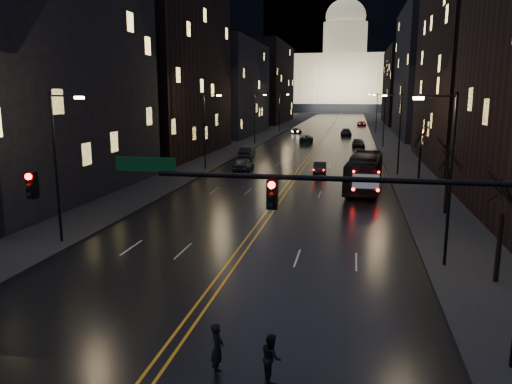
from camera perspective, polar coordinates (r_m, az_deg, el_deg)
The scene contains 37 objects.
ground at distance 19.48m, azimuth -8.88°, elevation -16.23°, with size 900.00×900.00×0.00m, color black.
road at distance 146.60m, azimuth 8.73°, elevation 7.58°, with size 20.00×320.00×0.02m, color black.
sidewalk_left at distance 147.85m, azimuth 3.26°, elevation 7.74°, with size 8.00×320.00×0.16m, color black.
sidewalk_right at distance 146.68m, azimuth 14.25°, elevation 7.40°, with size 8.00×320.00×0.16m, color black.
center_line at distance 146.60m, azimuth 8.73°, elevation 7.58°, with size 0.62×320.00×0.01m, color orange.
building_left_near at distance 46.89m, azimuth -24.92°, elevation 12.71°, with size 12.00×28.00×22.00m, color black.
building_left_mid at distance 75.43m, azimuth -10.38°, elevation 14.87°, with size 12.00×30.00×28.00m, color black.
building_left_far at distance 111.55m, azimuth -3.06°, elevation 11.73°, with size 12.00×34.00×20.00m, color black.
building_left_dist at distance 158.57m, azimuth 1.25°, elevation 12.30°, with size 12.00×40.00×24.00m, color black.
building_right_tall at distance 68.60m, azimuth 24.85°, elevation 18.65°, with size 12.00×30.00×38.00m, color black.
building_right_mid at distance 109.30m, azimuth 19.38°, elevation 12.71°, with size 12.00×34.00×26.00m, color black.
building_right_dist at distance 156.93m, azimuth 16.86°, elevation 11.48°, with size 12.00×40.00×22.00m, color black.
mountain_ridge at distance 401.58m, azimuth 16.71°, elevation 18.77°, with size 520.00×60.00×130.00m, color black.
capitol at distance 266.40m, azimuth 10.00°, elevation 12.80°, with size 90.00×50.00×58.50m.
traffic_signal at distance 16.65m, azimuth 10.07°, elevation -2.27°, with size 17.29×0.45×7.00m.
streetlamp_right_near at distance 26.90m, azimuth 21.03°, elevation 2.23°, with size 2.13×0.25×9.00m.
streetlamp_left_near at distance 31.43m, azimuth -21.66°, elevation 3.38°, with size 2.13×0.25×9.00m.
streetlamp_right_mid at distance 56.53m, azimuth 15.93°, elevation 6.87°, with size 2.13×0.25×9.00m.
streetlamp_left_mid at distance 58.82m, azimuth -5.73°, elevation 7.39°, with size 2.13×0.25×9.00m.
streetlamp_right_far at distance 86.42m, azimuth 14.33°, elevation 8.30°, with size 2.13×0.25×9.00m.
streetlamp_left_far at distance 87.93m, azimuth -0.04°, elevation 8.69°, with size 2.13×0.25×9.00m.
streetlamp_right_dist at distance 116.36m, azimuth 13.55°, elevation 8.99°, with size 2.13×0.25×9.00m.
streetlamp_left_dist at distance 117.49m, azimuth 2.82°, elevation 9.31°, with size 2.13×0.25×9.00m.
tree_right_near at distance 25.55m, azimuth 26.52°, elevation 0.08°, with size 2.40×2.40×6.65m.
tree_right_mid at distance 39.07m, azimuth 21.20°, elevation 3.97°, with size 2.40×2.40×6.65m.
tree_right_far at distance 54.82m, azimuth 18.35°, elevation 6.02°, with size 2.40×2.40×6.65m.
bus at distance 48.10m, azimuth 12.28°, elevation 2.23°, with size 2.77×11.86×3.30m, color black.
oncoming_car_a at distance 58.29m, azimuth -1.47°, elevation 3.19°, with size 1.92×4.78×1.63m, color black.
oncoming_car_b at distance 70.13m, azimuth -1.04°, elevation 4.53°, with size 1.67×4.78×1.57m, color black.
oncoming_car_c at distance 93.79m, azimuth 5.79°, elevation 6.10°, with size 2.32×5.02×1.40m, color black.
oncoming_car_d at distance 113.20m, azimuth 4.62°, elevation 6.97°, with size 1.85×4.54×1.32m, color black.
receding_car_a at distance 56.86m, azimuth 7.32°, elevation 2.75°, with size 1.42×4.06×1.34m, color black.
receding_car_b at distance 84.93m, azimuth 11.62°, elevation 5.49°, with size 1.93×4.80×1.64m, color black.
receding_car_c at distance 107.96m, azimuth 10.25°, elevation 6.69°, with size 2.20×5.42×1.57m, color black.
receding_car_d at distance 143.41m, azimuth 11.98°, elevation 7.66°, with size 2.27×4.93×1.37m, color black.
pedestrian_a at distance 16.82m, azimuth -4.45°, elevation -17.45°, with size 0.64×0.42×1.75m, color black.
pedestrian_b at distance 16.53m, azimuth 1.75°, elevation -18.34°, with size 0.76×0.42×1.56m, color black.
Camera 1 is at (6.11, -16.20, 8.93)m, focal length 35.00 mm.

